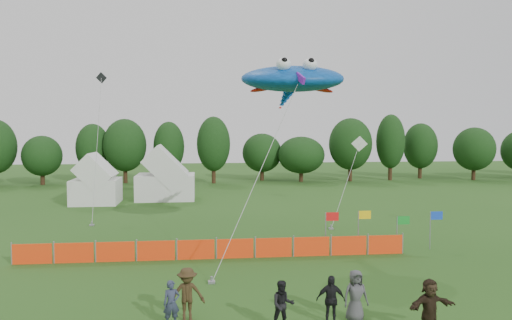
{
  "coord_description": "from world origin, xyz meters",
  "views": [
    {
      "loc": [
        -2.54,
        -16.85,
        6.64
      ],
      "look_at": [
        0.0,
        6.0,
        5.2
      ],
      "focal_mm": 35.0,
      "sensor_mm": 36.0,
      "label": 1
    }
  ],
  "objects": [
    {
      "name": "treeline",
      "position": [
        1.61,
        44.93,
        4.18
      ],
      "size": [
        104.57,
        8.78,
        8.36
      ],
      "color": "#382314",
      "rests_on": "ground"
    },
    {
      "name": "tent_left",
      "position": [
        -11.81,
        28.5,
        1.81
      ],
      "size": [
        4.07,
        4.07,
        3.59
      ],
      "color": "silver",
      "rests_on": "ground"
    },
    {
      "name": "small_kite_dark",
      "position": [
        -10.36,
        22.54,
        6.63
      ],
      "size": [
        1.2,
        7.7,
        11.28
      ],
      "color": "black",
      "rests_on": "ground"
    },
    {
      "name": "spectator_a",
      "position": [
        -3.55,
        -0.21,
        0.77
      ],
      "size": [
        0.63,
        0.48,
        1.55
      ],
      "primitive_type": "imported",
      "rotation": [
        0.0,
        0.0,
        0.2
      ],
      "color": "#2D324B",
      "rests_on": "ground"
    },
    {
      "name": "spectator_b",
      "position": [
        0.13,
        -0.87,
        0.81
      ],
      "size": [
        0.79,
        0.62,
        1.62
      ],
      "primitive_type": "imported",
      "rotation": [
        0.0,
        0.0,
        0.0
      ],
      "color": "black",
      "rests_on": "ground"
    },
    {
      "name": "tent_right",
      "position": [
        -5.84,
        30.55,
        1.95
      ],
      "size": [
        5.47,
        4.38,
        3.86
      ],
      "color": "silver",
      "rests_on": "ground"
    },
    {
      "name": "barrier_fence",
      "position": [
        -1.82,
        8.35,
        0.5
      ],
      "size": [
        19.9,
        0.06,
        1.0
      ],
      "color": "#FF3B0E",
      "rests_on": "ground"
    },
    {
      "name": "spectator_d",
      "position": [
        1.81,
        -0.65,
        0.84
      ],
      "size": [
        1.01,
        0.48,
        1.68
      ],
      "primitive_type": "imported",
      "rotation": [
        0.0,
        0.0,
        -0.07
      ],
      "color": "black",
      "rests_on": "ground"
    },
    {
      "name": "stingray_kite",
      "position": [
        2.51,
        10.6,
        9.34
      ],
      "size": [
        7.77,
        13.53,
        10.38
      ],
      "color": "blue",
      "rests_on": "ground"
    },
    {
      "name": "small_kite_white",
      "position": [
        9.49,
        21.44,
        4.03
      ],
      "size": [
        5.49,
        8.97,
        6.06
      ],
      "color": "white",
      "rests_on": "ground"
    },
    {
      "name": "ground",
      "position": [
        0.0,
        0.0,
        0.0
      ],
      "size": [
        160.0,
        160.0,
        0.0
      ],
      "primitive_type": "plane",
      "color": "#234C16",
      "rests_on": "ground"
    },
    {
      "name": "spectator_e",
      "position": [
        2.73,
        -0.51,
        0.9
      ],
      "size": [
        0.93,
        0.65,
        1.8
      ],
      "primitive_type": "imported",
      "rotation": [
        0.0,
        0.0,
        0.09
      ],
      "color": "#434347",
      "rests_on": "ground"
    },
    {
      "name": "spectator_f",
      "position": [
        4.78,
        -1.82,
        0.91
      ],
      "size": [
        1.76,
        0.86,
        1.82
      ],
      "primitive_type": "imported",
      "rotation": [
        0.0,
        0.0,
        0.2
      ],
      "color": "black",
      "rests_on": "ground"
    },
    {
      "name": "flag_row",
      "position": [
        7.12,
        8.97,
        1.43
      ],
      "size": [
        6.73,
        0.73,
        2.23
      ],
      "color": "gray",
      "rests_on": "ground"
    },
    {
      "name": "spectator_c",
      "position": [
        -3.04,
        0.16,
        0.94
      ],
      "size": [
        1.27,
        0.81,
        1.87
      ],
      "primitive_type": "imported",
      "rotation": [
        0.0,
        0.0,
        0.1
      ],
      "color": "#382916",
      "rests_on": "ground"
    }
  ]
}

